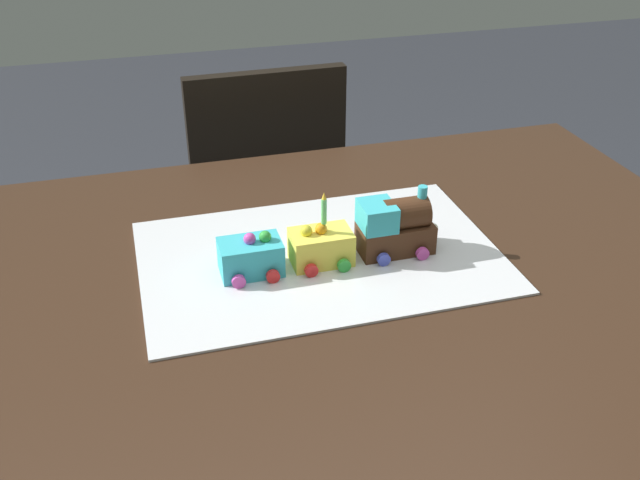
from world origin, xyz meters
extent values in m
cube|color=#382316|center=(0.00, 0.00, 0.72)|extent=(1.40, 1.00, 0.03)
cube|color=#382316|center=(-0.64, -0.44, 0.35)|extent=(0.07, 0.07, 0.71)
cube|color=#382316|center=(0.64, -0.44, 0.35)|extent=(0.07, 0.07, 0.71)
cube|color=black|center=(-0.02, -0.90, 0.44)|extent=(0.41, 0.41, 0.04)
cube|color=black|center=(-0.03, -0.72, 0.66)|extent=(0.40, 0.05, 0.40)
cube|color=black|center=(-0.19, -1.07, 0.21)|extent=(0.04, 0.04, 0.42)
cube|color=black|center=(0.15, -1.07, 0.21)|extent=(0.04, 0.04, 0.42)
cube|color=black|center=(-0.20, -0.73, 0.21)|extent=(0.04, 0.04, 0.42)
cube|color=black|center=(0.14, -0.73, 0.21)|extent=(0.04, 0.04, 0.42)
cube|color=silver|center=(0.02, -0.06, 0.74)|extent=(0.60, 0.40, 0.00)
cube|color=#472816|center=(-0.10, -0.04, 0.77)|extent=(0.12, 0.06, 0.05)
cylinder|color=#472816|center=(-0.12, -0.04, 0.81)|extent=(0.08, 0.05, 0.05)
cube|color=#38B7C6|center=(-0.07, -0.04, 0.82)|extent=(0.06, 0.06, 0.04)
cylinder|color=#38B7C6|center=(-0.15, -0.04, 0.84)|extent=(0.02, 0.02, 0.03)
sphere|color=#F4EFCC|center=(-0.17, -0.04, 0.78)|extent=(0.02, 0.02, 0.02)
cylinder|color=red|center=(-0.14, -0.08, 0.76)|extent=(0.02, 0.01, 0.02)
cylinder|color=orange|center=(-0.07, -0.08, 0.76)|extent=(0.02, 0.01, 0.02)
cylinder|color=#D84CB2|center=(-0.14, 0.00, 0.76)|extent=(0.02, 0.01, 0.02)
cylinder|color=#4C59D8|center=(-0.07, 0.00, 0.76)|extent=(0.02, 0.01, 0.02)
cube|color=#F4E04C|center=(0.03, -0.04, 0.77)|extent=(0.10, 0.06, 0.06)
cylinder|color=yellow|center=(0.00, -0.08, 0.76)|extent=(0.02, 0.01, 0.02)
cylinder|color=#4C59D8|center=(0.06, -0.08, 0.76)|extent=(0.02, 0.01, 0.02)
cylinder|color=green|center=(0.00, 0.00, 0.76)|extent=(0.02, 0.01, 0.02)
cylinder|color=red|center=(0.06, 0.00, 0.76)|extent=(0.02, 0.01, 0.02)
sphere|color=orange|center=(0.03, -0.04, 0.81)|extent=(0.02, 0.02, 0.02)
sphere|color=yellow|center=(0.05, -0.04, 0.81)|extent=(0.02, 0.02, 0.02)
cube|color=#38B7C6|center=(0.15, -0.04, 0.77)|extent=(0.10, 0.06, 0.06)
cylinder|color=red|center=(0.12, -0.08, 0.76)|extent=(0.02, 0.01, 0.02)
cylinder|color=#4C59D8|center=(0.17, -0.08, 0.76)|extent=(0.02, 0.01, 0.02)
cylinder|color=red|center=(0.12, 0.00, 0.76)|extent=(0.02, 0.01, 0.02)
cylinder|color=#D84CB2|center=(0.17, 0.00, 0.76)|extent=(0.02, 0.01, 0.02)
sphere|color=#D84CB2|center=(0.15, -0.04, 0.81)|extent=(0.02, 0.02, 0.02)
sphere|color=green|center=(0.12, -0.04, 0.81)|extent=(0.02, 0.02, 0.02)
cylinder|color=#66D872|center=(0.02, -0.04, 0.84)|extent=(0.01, 0.01, 0.04)
cone|color=yellow|center=(0.02, -0.04, 0.87)|extent=(0.01, 0.01, 0.01)
camera|label=1|loc=(0.31, 0.94, 1.38)|focal=40.52mm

